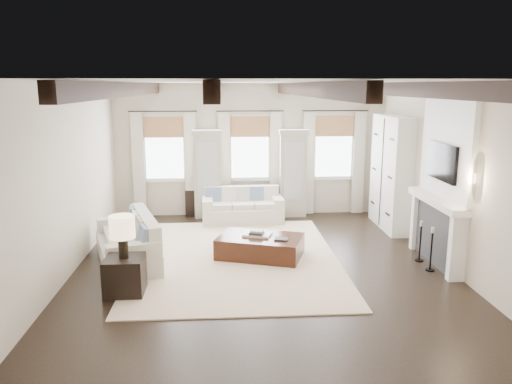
{
  "coord_description": "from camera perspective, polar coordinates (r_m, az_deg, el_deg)",
  "views": [
    {
      "loc": [
        -0.66,
        -8.3,
        3.14
      ],
      "look_at": [
        -0.04,
        0.98,
        1.15
      ],
      "focal_mm": 35.0,
      "sensor_mm": 36.0,
      "label": 1
    }
  ],
  "objects": [
    {
      "name": "lamp_back",
      "position": [
        12.27,
        -7.11,
        2.46
      ],
      "size": [
        0.39,
        0.39,
        0.67
      ],
      "color": "black",
      "rests_on": "side_table_back"
    },
    {
      "name": "book_loose",
      "position": [
        9.08,
        2.93,
        -5.42
      ],
      "size": [
        0.28,
        0.25,
        0.03
      ],
      "primitive_type": "cube",
      "rotation": [
        0.0,
        0.0,
        -0.32
      ],
      "color": "#262628",
      "rests_on": "ottoman"
    },
    {
      "name": "book_lower",
      "position": [
        9.27,
        0.06,
        -4.74
      ],
      "size": [
        0.31,
        0.27,
        0.04
      ],
      "primitive_type": "cube",
      "rotation": [
        0.0,
        0.0,
        -0.32
      ],
      "color": "#262628",
      "rests_on": "tray"
    },
    {
      "name": "candlestick_far",
      "position": [
        9.58,
        18.24,
        -5.71
      ],
      "size": [
        0.15,
        0.15,
        0.76
      ],
      "color": "black",
      "rests_on": "ground"
    },
    {
      "name": "lamp_front",
      "position": [
        7.75,
        -15.05,
        -4.15
      ],
      "size": [
        0.38,
        0.38,
        0.66
      ],
      "color": "black",
      "rests_on": "side_table_front"
    },
    {
      "name": "ottoman",
      "position": [
        9.34,
        0.48,
        -6.28
      ],
      "size": [
        1.74,
        1.38,
        0.4
      ],
      "primitive_type": "cube",
      "rotation": [
        0.0,
        0.0,
        -0.32
      ],
      "color": "black",
      "rests_on": "ground"
    },
    {
      "name": "side_table_front",
      "position": [
        7.99,
        -14.76,
        -9.24
      ],
      "size": [
        0.58,
        0.58,
        0.58
      ],
      "primitive_type": "cube",
      "color": "black",
      "rests_on": "ground"
    },
    {
      "name": "tray",
      "position": [
        9.35,
        0.16,
        -4.85
      ],
      "size": [
        0.59,
        0.52,
        0.04
      ],
      "primitive_type": "cube",
      "rotation": [
        0.0,
        0.0,
        -0.32
      ],
      "color": "white",
      "rests_on": "ottoman"
    },
    {
      "name": "side_table_back",
      "position": [
        12.42,
        -7.01,
        -1.11
      ],
      "size": [
        0.43,
        0.43,
        0.65
      ],
      "primitive_type": "cube",
      "color": "black",
      "rests_on": "ground"
    },
    {
      "name": "room_shell",
      "position": [
        9.39,
        4.82,
        4.38
      ],
      "size": [
        6.54,
        7.54,
        3.22
      ],
      "color": "beige",
      "rests_on": "ground"
    },
    {
      "name": "sofa_left",
      "position": [
        9.29,
        -14.14,
        -5.8
      ],
      "size": [
        1.49,
        2.22,
        0.87
      ],
      "color": "silver",
      "rests_on": "ground"
    },
    {
      "name": "sofa_back",
      "position": [
        11.72,
        -1.56,
        -1.82
      ],
      "size": [
        1.9,
        0.91,
        0.8
      ],
      "color": "silver",
      "rests_on": "ground"
    },
    {
      "name": "candlestick_near",
      "position": [
        9.15,
        19.38,
        -6.56
      ],
      "size": [
        0.16,
        0.16,
        0.78
      ],
      "color": "black",
      "rests_on": "ground"
    },
    {
      "name": "ground",
      "position": [
        8.9,
        0.65,
        -8.58
      ],
      "size": [
        7.5,
        7.5,
        0.0
      ],
      "primitive_type": "plane",
      "color": "black",
      "rests_on": "ground"
    },
    {
      "name": "book_upper",
      "position": [
        9.29,
        0.11,
        -4.47
      ],
      "size": [
        0.26,
        0.23,
        0.03
      ],
      "primitive_type": "cube",
      "rotation": [
        0.0,
        0.0,
        -0.32
      ],
      "color": "beige",
      "rests_on": "book_lower"
    },
    {
      "name": "area_rug",
      "position": [
        9.34,
        -2.25,
        -7.52
      ],
      "size": [
        3.69,
        4.89,
        0.02
      ],
      "primitive_type": "cube",
      "color": "beige",
      "rests_on": "ground"
    }
  ]
}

